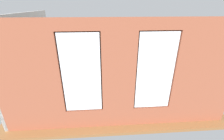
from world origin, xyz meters
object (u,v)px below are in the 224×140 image
Objects in this scene: remote_black at (110,73)px; potted_plant_between_couches at (139,89)px; candle_jar at (102,74)px; potted_plant_corner_near_left at (158,52)px; couch_left at (169,77)px; potted_plant_by_left_couch at (151,63)px; tv_flatscreen at (46,64)px; potted_plant_beside_window_right at (33,101)px; couch_by_window at (98,103)px; potted_plant_near_tv at (53,79)px; coffee_table at (110,74)px; remote_silver at (112,74)px; papasan_chair at (108,61)px; table_plant_small at (106,70)px; potted_plant_corner_far_left at (198,91)px; cup_ceramic at (116,71)px; media_console at (48,77)px; potted_plant_foreground_right at (61,60)px; potted_plant_mid_room_small at (125,71)px.

remote_black is 2.32m from potted_plant_between_couches.
candle_jar is 3.75m from potted_plant_corner_near_left.
couch_left is 18.42× the size of candle_jar.
potted_plant_corner_near_left is 2.01× the size of potted_plant_by_left_couch.
tv_flatscreen is 1.28× the size of potted_plant_beside_window_right.
couch_by_window is 5.18m from potted_plant_corner_near_left.
potted_plant_near_tv is at bearing -86.10° from couch_left.
remote_silver is (-0.09, 0.12, 0.07)m from coffee_table.
papasan_chair is (2.73, -1.95, 0.13)m from couch_left.
table_plant_small is at bearing 22.41° from potted_plant_by_left_couch.
potted_plant_corner_far_left is (-0.15, 1.92, 0.39)m from couch_left.
cup_ceramic is at bearing -178.45° from remote_silver.
couch_left is at bearing 175.89° from candle_jar.
tv_flatscreen is at bearing -90.00° from media_console.
potted_plant_between_couches is at bearing 65.74° from potted_plant_by_left_couch.
tv_flatscreen is at bearing -44.00° from couch_by_window.
potted_plant_corner_far_left is at bearing 146.76° from candle_jar.
media_console is 3.28m from papasan_chair.
couch_by_window is at bearing 143.81° from potted_plant_near_tv.
potted_plant_foreground_right is at bearing -35.14° from potted_plant_corner_far_left.
coffee_table is 0.07m from remote_black.
remote_silver is at bearing 107.89° from remote_black.
papasan_chair is at bearing -153.60° from tv_flatscreen.
potted_plant_mid_room_small is at bearing -87.48° from potted_plant_between_couches.
potted_plant_beside_window_right is 0.64× the size of potted_plant_corner_near_left.
potted_plant_near_tv is 5.83m from potted_plant_corner_near_left.
papasan_chair is (0.32, -1.46, -0.03)m from cup_ceramic.
remote_black is 3.69m from potted_plant_corner_far_left.
potted_plant_near_tv is (1.84, -1.34, 0.31)m from couch_by_window.
potted_plant_mid_room_small is at bearing -176.82° from tv_flatscreen.
remote_silver is (-0.25, 0.22, -0.13)m from table_plant_small.
potted_plant_corner_near_left is (-2.90, -1.68, 0.53)m from coffee_table.
couch_by_window reaches higher than potted_plant_by_left_couch.
couch_left is 1.54m from potted_plant_by_left_couch.
media_console is 2.45m from potted_plant_beside_window_right.
media_console is 6.31m from potted_plant_corner_far_left.
couch_left is 3.36m from papasan_chair.
potted_plant_beside_window_right is 0.88× the size of potted_plant_corner_far_left.
papasan_chair is at bearing -96.49° from table_plant_small.
potted_plant_mid_room_small reaches higher than coffee_table.
tv_flatscreen is at bearing -0.14° from cup_ceramic.
potted_plant_corner_near_left is at bearing -144.35° from potted_plant_beside_window_right.
media_console is at bearing -96.32° from couch_left.
coffee_table is 3.39m from potted_plant_corner_near_left.
coffee_table is 3.08m from potted_plant_foreground_right.
tv_flatscreen is (5.66, -0.49, 0.63)m from couch_left.
remote_silver is at bearing -141.47° from potted_plant_beside_window_right.
coffee_table is 4.69× the size of table_plant_small.
media_console is 1.02× the size of potted_plant_foreground_right.
candle_jar is 0.15× the size of potted_plant_by_left_couch.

